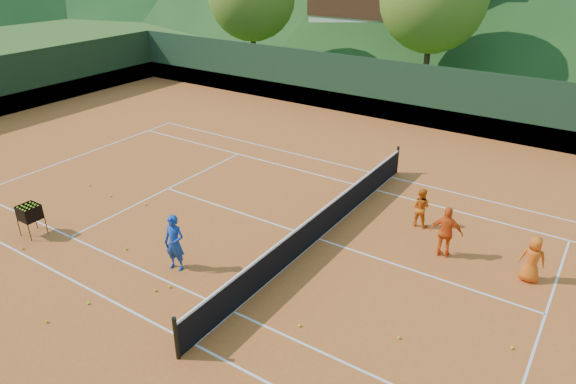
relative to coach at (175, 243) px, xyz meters
The scene contains 22 objects.
ground 4.38m from the coach, 54.93° to the left, with size 400.00×400.00×0.00m, color #2E4F18.
clay_court 4.37m from the coach, 54.93° to the left, with size 40.00×24.00×0.02m, color #B9551E.
coach is the anchor object (origin of this frame).
student_a 7.63m from the coach, 52.02° to the left, with size 0.62×0.49×1.28m, color orange.
student_b 7.57m from the coach, 38.42° to the left, with size 0.91×0.38×1.55m, color #FD5D16.
student_c 9.50m from the coach, 30.20° to the left, with size 0.65×0.42×1.33m, color orange.
tennis_ball_1 1.37m from the coach, 75.18° to the right, with size 0.07×0.07×0.07m, color #CDE025.
tennis_ball_3 8.68m from the coach, 12.22° to the left, with size 0.07×0.07×0.07m, color #CDE025.
tennis_ball_5 2.08m from the coach, behind, with size 0.07×0.07×0.07m, color #CDE025.
tennis_ball_6 6.90m from the coach, 162.37° to the left, with size 0.07×0.07×0.07m, color #CDE025.
tennis_ball_10 4.28m from the coach, 149.30° to the left, with size 0.07×0.07×0.07m, color #CDE025.
tennis_ball_11 5.55m from the coach, 159.66° to the left, with size 0.07×0.07×0.07m, color #CDE025.
tennis_ball_12 3.59m from the coach, 105.87° to the right, with size 0.07×0.07×0.07m, color #CDE025.
tennis_ball_15 6.32m from the coach, ahead, with size 0.07×0.07×0.07m, color #CDE025.
tennis_ball_16 2.60m from the coach, 106.91° to the right, with size 0.07×0.07×0.07m, color #CDE025.
tennis_ball_17 4.20m from the coach, ahead, with size 0.07×0.07×0.07m, color #CDE025.
tennis_ball_18 4.91m from the coach, 158.07° to the right, with size 0.07×0.07×0.07m, color #CDE025.
tennis_ball_20 1.20m from the coach, 57.04° to the right, with size 0.07×0.07×0.07m, color #CDE025.
court_lines 4.37m from the coach, 54.93° to the left, with size 23.83×11.03×0.00m.
tennis_net 4.31m from the coach, 54.93° to the left, with size 0.10×12.07×1.10m.
perimeter_fence 4.32m from the coach, 54.93° to the left, with size 40.40×24.24×3.00m.
ball_hopper 5.11m from the coach, 167.40° to the right, with size 0.57×0.57×1.00m.
Camera 1 is at (6.65, -11.70, 8.15)m, focal length 32.00 mm.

